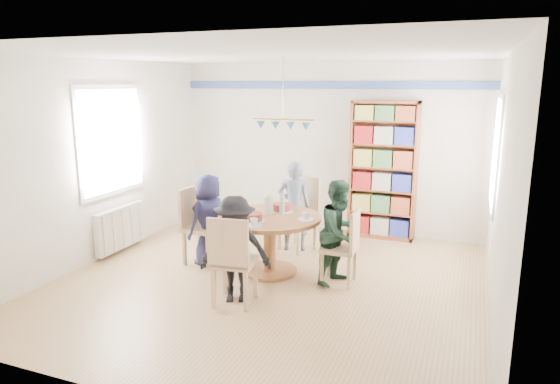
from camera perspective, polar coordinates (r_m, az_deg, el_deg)
The scene contains 14 objects.
ground at distance 6.21m, azimuth -1.37°, elevation -10.26°, with size 5.00×5.00×0.00m, color tan.
room_shell at distance 6.67m, azimuth -0.63°, elevation 6.02°, with size 5.00×5.00×5.00m.
radiator at distance 7.54m, azimuth -17.71°, elevation -3.90°, with size 0.12×1.00×0.60m.
dining_table at distance 6.33m, azimuth -1.18°, elevation -4.45°, with size 1.30×1.30×0.75m.
chair_left at distance 6.79m, azimuth -9.43°, elevation -3.37°, with size 0.47×0.47×1.02m.
chair_right at distance 6.05m, azimuth 7.50°, elevation -5.89°, with size 0.41×0.41×0.92m.
chair_far at distance 7.26m, azimuth 2.45°, elevation -1.99°, with size 0.61×0.61×1.06m.
chair_near at distance 5.42m, azimuth -5.52°, elevation -7.43°, with size 0.51×0.51×1.02m.
person_left at distance 6.68m, azimuth -8.13°, elevation -3.15°, with size 0.60×0.39×1.23m, color #161632.
person_right at distance 6.03m, azimuth 6.86°, elevation -4.59°, with size 0.62×0.48×1.28m, color #162D21.
person_far at distance 7.16m, azimuth 1.62°, elevation -1.63°, with size 0.48×0.31×1.31m, color gray.
person_near at distance 5.53m, azimuth -5.13°, elevation -6.54°, with size 0.78×0.45×1.20m, color black.
bookshelf at distance 7.84m, azimuth 11.70°, elevation 2.28°, with size 1.01×0.30×2.12m.
tableware at distance 6.29m, azimuth -1.30°, elevation -2.10°, with size 1.16×1.16×0.30m.
Camera 1 is at (2.22, -5.28, 2.40)m, focal length 32.00 mm.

